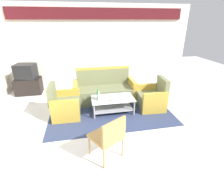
# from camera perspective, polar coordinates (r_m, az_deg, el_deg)

# --- Properties ---
(ground_plane) EXTENTS (14.00, 14.00, 0.00)m
(ground_plane) POSITION_cam_1_polar(r_m,az_deg,el_deg) (3.85, 2.66, -13.69)
(ground_plane) COLOR white
(wall_back) EXTENTS (6.52, 0.19, 2.80)m
(wall_back) POSITION_cam_1_polar(r_m,az_deg,el_deg) (6.15, -3.93, 15.18)
(wall_back) COLOR silver
(wall_back) RESTS_ON ground
(rug) EXTENTS (3.15, 2.09, 0.01)m
(rug) POSITION_cam_1_polar(r_m,az_deg,el_deg) (4.59, -0.67, -7.00)
(rug) COLOR #2D3856
(rug) RESTS_ON ground
(couch) EXTENTS (1.81, 0.76, 0.96)m
(couch) POSITION_cam_1_polar(r_m,az_deg,el_deg) (5.02, -2.64, -0.34)
(couch) COLOR #6B704C
(couch) RESTS_ON rug
(armchair_left) EXTENTS (0.72, 0.78, 0.85)m
(armchair_left) POSITION_cam_1_polar(r_m,az_deg,el_deg) (4.37, -15.79, -5.33)
(armchair_left) COLOR #6B704C
(armchair_left) RESTS_ON rug
(armchair_right) EXTENTS (0.74, 0.80, 0.85)m
(armchair_right) POSITION_cam_1_polar(r_m,az_deg,el_deg) (4.73, 13.49, -2.89)
(armchair_right) COLOR #6B704C
(armchair_right) RESTS_ON rug
(coffee_table) EXTENTS (1.10, 0.60, 0.40)m
(coffee_table) POSITION_cam_1_polar(r_m,az_deg,el_deg) (4.38, 0.21, -4.59)
(coffee_table) COLOR silver
(coffee_table) RESTS_ON rug
(bottle_clear) EXTENTS (0.07, 0.07, 0.25)m
(bottle_clear) POSITION_cam_1_polar(r_m,az_deg,el_deg) (4.16, -4.51, -2.60)
(bottle_clear) COLOR silver
(bottle_clear) RESTS_ON coffee_table
(bottle_green) EXTENTS (0.06, 0.06, 0.28)m
(bottle_green) POSITION_cam_1_polar(r_m,az_deg,el_deg) (4.25, -4.83, -1.88)
(bottle_green) COLOR #2D8C38
(bottle_green) RESTS_ON coffee_table
(cup) EXTENTS (0.08, 0.08, 0.10)m
(cup) POSITION_cam_1_polar(r_m,az_deg,el_deg) (4.14, 0.34, -3.39)
(cup) COLOR silver
(cup) RESTS_ON coffee_table
(tv_stand) EXTENTS (0.80, 0.50, 0.52)m
(tv_stand) POSITION_cam_1_polar(r_m,az_deg,el_deg) (6.16, -26.60, 1.08)
(tv_stand) COLOR black
(tv_stand) RESTS_ON ground
(television) EXTENTS (0.67, 0.55, 0.48)m
(television) POSITION_cam_1_polar(r_m,az_deg,el_deg) (6.01, -27.42, 5.51)
(television) COLOR black
(television) RESTS_ON tv_stand
(wicker_chair) EXTENTS (0.66, 0.66, 0.84)m
(wicker_chair) POSITION_cam_1_polar(r_m,az_deg,el_deg) (2.90, -1.02, -15.38)
(wicker_chair) COLOR #AD844C
(wicker_chair) RESTS_ON ground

